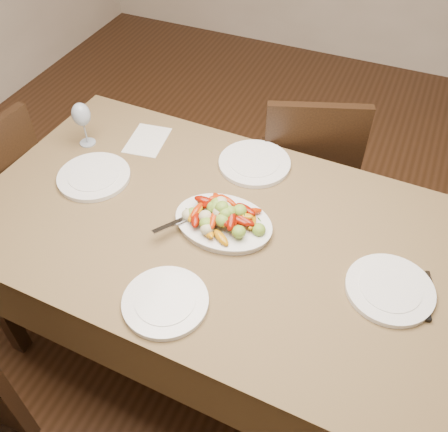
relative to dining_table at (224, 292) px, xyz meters
name	(u,v)px	position (x,y,z in m)	size (l,w,h in m)	color
floor	(255,388)	(0.21, -0.16, -0.38)	(6.00, 6.00, 0.00)	#382011
dining_table	(224,292)	(0.00, 0.00, 0.00)	(1.84, 1.04, 0.76)	brown
chair_far	(305,167)	(0.09, 0.77, 0.10)	(0.42, 0.42, 0.95)	black
serving_platter	(223,224)	(-0.01, 0.01, 0.39)	(0.34, 0.25, 0.02)	white
roasted_vegetables	(223,213)	(-0.01, 0.01, 0.45)	(0.28, 0.19, 0.09)	#730E02
serving_spoon	(202,218)	(-0.07, -0.03, 0.43)	(0.28, 0.06, 0.03)	#9EA0A8
plate_left	(94,177)	(-0.57, 0.04, 0.39)	(0.28, 0.28, 0.02)	white
plate_right	(390,289)	(0.58, -0.04, 0.39)	(0.28, 0.28, 0.02)	white
plate_far	(254,163)	(-0.03, 0.37, 0.39)	(0.29, 0.29, 0.02)	white
plate_near	(165,302)	(-0.04, -0.36, 0.39)	(0.27, 0.27, 0.02)	white
wine_glass	(83,123)	(-0.72, 0.22, 0.48)	(0.08, 0.08, 0.20)	#8C99A5
menu_card	(147,140)	(-0.50, 0.34, 0.38)	(0.15, 0.21, 0.00)	silver
table_knife	(428,298)	(0.70, -0.03, 0.38)	(0.02, 0.20, 0.01)	#9EA0A8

